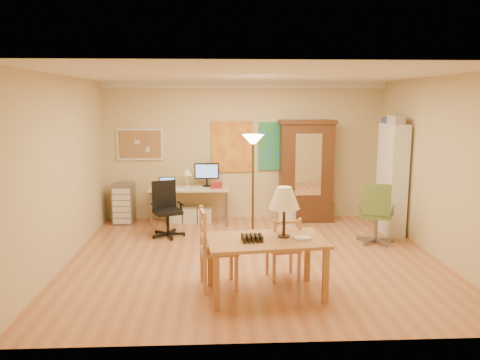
{
  "coord_description": "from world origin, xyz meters",
  "views": [
    {
      "loc": [
        -0.53,
        -6.73,
        2.34
      ],
      "look_at": [
        -0.2,
        0.3,
        1.15
      ],
      "focal_mm": 35.0,
      "sensor_mm": 36.0,
      "label": 1
    }
  ],
  "objects_px": {
    "dining_table": "(273,227)",
    "armoire": "(306,177)",
    "bookshelf": "(392,179)",
    "computer_desk": "(191,201)",
    "office_chair_black": "(167,222)",
    "office_chair_green": "(376,227)"
  },
  "relations": [
    {
      "from": "dining_table",
      "to": "armoire",
      "type": "height_order",
      "value": "armoire"
    },
    {
      "from": "armoire",
      "to": "bookshelf",
      "type": "relative_size",
      "value": 1.02
    },
    {
      "from": "computer_desk",
      "to": "armoire",
      "type": "height_order",
      "value": "armoire"
    },
    {
      "from": "computer_desk",
      "to": "bookshelf",
      "type": "xyz_separation_m",
      "value": [
        3.6,
        -0.85,
        0.55
      ]
    },
    {
      "from": "office_chair_black",
      "to": "office_chair_green",
      "type": "distance_m",
      "value": 3.55
    },
    {
      "from": "computer_desk",
      "to": "office_chair_black",
      "type": "relative_size",
      "value": 1.58
    },
    {
      "from": "bookshelf",
      "to": "office_chair_black",
      "type": "bearing_deg",
      "value": -179.23
    },
    {
      "from": "office_chair_black",
      "to": "office_chair_green",
      "type": "bearing_deg",
      "value": -9.51
    },
    {
      "from": "armoire",
      "to": "computer_desk",
      "type": "bearing_deg",
      "value": -177.85
    },
    {
      "from": "office_chair_black",
      "to": "office_chair_green",
      "type": "height_order",
      "value": "office_chair_green"
    },
    {
      "from": "office_chair_black",
      "to": "computer_desk",
      "type": "bearing_deg",
      "value": 67.75
    },
    {
      "from": "armoire",
      "to": "bookshelf",
      "type": "distance_m",
      "value": 1.65
    },
    {
      "from": "office_chair_black",
      "to": "armoire",
      "type": "height_order",
      "value": "armoire"
    },
    {
      "from": "bookshelf",
      "to": "office_chair_green",
      "type": "bearing_deg",
      "value": -126.52
    },
    {
      "from": "dining_table",
      "to": "computer_desk",
      "type": "distance_m",
      "value": 3.68
    },
    {
      "from": "office_chair_green",
      "to": "bookshelf",
      "type": "distance_m",
      "value": 1.05
    },
    {
      "from": "dining_table",
      "to": "office_chair_green",
      "type": "bearing_deg",
      "value": 45.22
    },
    {
      "from": "computer_desk",
      "to": "office_chair_black",
      "type": "xyz_separation_m",
      "value": [
        -0.37,
        -0.91,
        -0.16
      ]
    },
    {
      "from": "dining_table",
      "to": "bookshelf",
      "type": "relative_size",
      "value": 0.77
    },
    {
      "from": "office_chair_green",
      "to": "armoire",
      "type": "bearing_deg",
      "value": 119.26
    },
    {
      "from": "office_chair_green",
      "to": "bookshelf",
      "type": "height_order",
      "value": "bookshelf"
    },
    {
      "from": "dining_table",
      "to": "office_chair_green",
      "type": "height_order",
      "value": "dining_table"
    }
  ]
}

